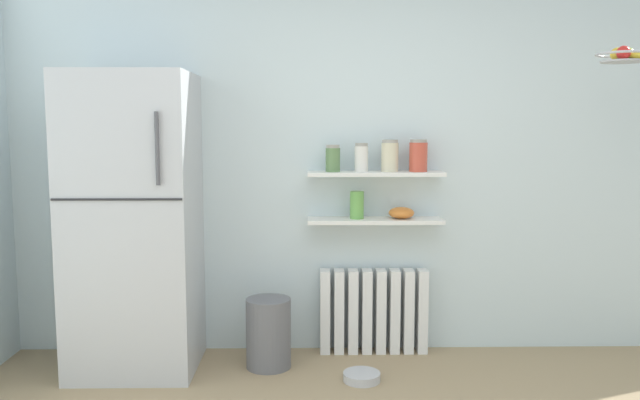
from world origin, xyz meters
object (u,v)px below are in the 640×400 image
Objects in this scene: radiator at (374,311)px; vase at (357,205)px; storage_jar_2 at (390,156)px; hanging_fruit_basket at (624,55)px; storage_jar_0 at (333,159)px; storage_jar_3 at (418,156)px; pet_food_bowl at (362,377)px; shelf_bowl at (401,213)px; refrigerator at (134,223)px; trash_bin at (268,333)px; storage_jar_1 at (361,158)px.

radiator is 0.72m from vase.
hanging_fruit_basket reaches higher than storage_jar_2.
storage_jar_0 is (-0.27, -0.03, 1.00)m from radiator.
storage_jar_3 is 1.41m from pet_food_bowl.
vase is at bearing 180.00° from shelf_bowl.
storage_jar_0 is at bearing -173.70° from radiator.
pet_food_bowl is at bearing -130.38° from storage_jar_3.
refrigerator is 4.16× the size of trash_bin.
storage_jar_1 reaches higher than shelf_bowl.
storage_jar_1 reaches higher than storage_jar_0.
pet_food_bowl is (-0.28, -0.46, -0.91)m from shelf_bowl.
trash_bin is (-0.95, -0.22, -1.08)m from storage_jar_3.
storage_jar_1 is 0.89× the size of storage_jar_3.
vase is 1.77m from hanging_fruit_basket.
pet_food_bowl is (1.37, -0.24, -0.88)m from refrigerator.
shelf_bowl is (0.08, 0.00, -0.36)m from storage_jar_2.
storage_jar_2 is (1.57, 0.21, 0.40)m from refrigerator.
refrigerator reaches higher than shelf_bowl.
refrigerator is 1.64m from storage_jar_2.
radiator is 3.86× the size of storage_jar_1.
hanging_fruit_basket reaches higher than shelf_bowl.
storage_jar_0 is 1.16m from trash_bin.
shelf_bowl reaches higher than radiator.
storage_jar_1 is at bearing -0.00° from storage_jar_0.
storage_jar_2 is 1.15× the size of vase.
storage_jar_2 is 0.38m from vase.
refrigerator is at bearing -171.05° from vase.
pet_food_bowl is at bearing -9.97° from refrigerator.
storage_jar_1 is at bearing 8.78° from refrigerator.
shelf_bowl is at bearing 159.71° from hanging_fruit_basket.
shelf_bowl is at bearing -10.04° from radiator.
storage_jar_0 is at bearing 108.92° from pet_food_bowl.
storage_jar_2 is at bearing 180.00° from shelf_bowl.
storage_jar_2 is 0.47× the size of trash_bin.
vase is at bearing 180.00° from storage_jar_1.
storage_jar_0 is 1.78m from hanging_fruit_basket.
storage_jar_3 is at bearing 0.00° from vase.
shelf_bowl reaches higher than pet_food_bowl.
storage_jar_3 is (0.27, -0.03, 1.02)m from radiator.
storage_jar_2 reaches higher than radiator.
pet_food_bowl is (-0.12, -0.49, -0.25)m from radiator.
storage_jar_0 is 0.56m from shelf_bowl.
hanging_fruit_basket is (2.02, -0.21, 1.66)m from trash_bin.
radiator is 0.68m from shelf_bowl.
radiator is at bearing 161.66° from storage_jar_2.
shelf_bowl is at bearing 7.42° from refrigerator.
pet_food_bowl is at bearing -103.39° from radiator.
refrigerator is at bearing 179.31° from trash_bin.
vase is 0.41× the size of trash_bin.
hanging_fruit_basket is at bearing -15.05° from storage_jar_0.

